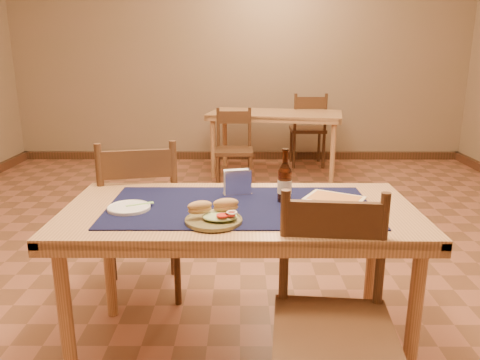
{
  "coord_description": "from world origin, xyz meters",
  "views": [
    {
      "loc": [
        0.01,
        -2.83,
        1.44
      ],
      "look_at": [
        0.0,
        -0.7,
        0.85
      ],
      "focal_mm": 35.0,
      "sensor_mm": 36.0,
      "label": 1
    }
  ],
  "objects_px": {
    "main_table": "(240,224)",
    "beer_bottle": "(285,182)",
    "chair_main_near": "(333,320)",
    "napkin_holder": "(237,183)",
    "back_table": "(275,119)",
    "chair_main_far": "(140,216)",
    "sandwich_plate": "(215,216)"
  },
  "relations": [
    {
      "from": "main_table",
      "to": "chair_main_near",
      "type": "xyz_separation_m",
      "value": [
        0.34,
        -0.51,
        -0.18
      ]
    },
    {
      "from": "main_table",
      "to": "sandwich_plate",
      "type": "xyz_separation_m",
      "value": [
        -0.1,
        -0.21,
        0.11
      ]
    },
    {
      "from": "chair_main_far",
      "to": "beer_bottle",
      "type": "height_order",
      "value": "beer_bottle"
    },
    {
      "from": "sandwich_plate",
      "to": "beer_bottle",
      "type": "xyz_separation_m",
      "value": [
        0.31,
        0.27,
        0.07
      ]
    },
    {
      "from": "chair_main_far",
      "to": "napkin_holder",
      "type": "xyz_separation_m",
      "value": [
        0.57,
        -0.36,
        0.31
      ]
    },
    {
      "from": "main_table",
      "to": "chair_main_far",
      "type": "height_order",
      "value": "chair_main_far"
    },
    {
      "from": "main_table",
      "to": "chair_main_near",
      "type": "relative_size",
      "value": 1.71
    },
    {
      "from": "main_table",
      "to": "beer_bottle",
      "type": "distance_m",
      "value": 0.28
    },
    {
      "from": "chair_main_far",
      "to": "beer_bottle",
      "type": "relative_size",
      "value": 3.89
    },
    {
      "from": "chair_main_far",
      "to": "napkin_holder",
      "type": "bearing_deg",
      "value": -32.35
    },
    {
      "from": "chair_main_far",
      "to": "napkin_holder",
      "type": "relative_size",
      "value": 6.6
    },
    {
      "from": "chair_main_far",
      "to": "sandwich_plate",
      "type": "distance_m",
      "value": 0.93
    },
    {
      "from": "sandwich_plate",
      "to": "back_table",
      "type": "bearing_deg",
      "value": 82.13
    },
    {
      "from": "beer_bottle",
      "to": "napkin_holder",
      "type": "relative_size",
      "value": 1.7
    },
    {
      "from": "back_table",
      "to": "chair_main_far",
      "type": "bearing_deg",
      "value": -108.78
    },
    {
      "from": "chair_main_near",
      "to": "sandwich_plate",
      "type": "relative_size",
      "value": 3.91
    },
    {
      "from": "main_table",
      "to": "beer_bottle",
      "type": "bearing_deg",
      "value": 17.54
    },
    {
      "from": "main_table",
      "to": "back_table",
      "type": "distance_m",
      "value": 3.46
    },
    {
      "from": "napkin_holder",
      "to": "sandwich_plate",
      "type": "bearing_deg",
      "value": -102.99
    },
    {
      "from": "back_table",
      "to": "beer_bottle",
      "type": "relative_size",
      "value": 6.51
    },
    {
      "from": "main_table",
      "to": "beer_bottle",
      "type": "height_order",
      "value": "beer_bottle"
    },
    {
      "from": "sandwich_plate",
      "to": "napkin_holder",
      "type": "height_order",
      "value": "napkin_holder"
    },
    {
      "from": "chair_main_near",
      "to": "napkin_holder",
      "type": "height_order",
      "value": "chair_main_near"
    },
    {
      "from": "main_table",
      "to": "napkin_holder",
      "type": "bearing_deg",
      "value": 94.07
    },
    {
      "from": "main_table",
      "to": "chair_main_near",
      "type": "distance_m",
      "value": 0.64
    },
    {
      "from": "chair_main_far",
      "to": "chair_main_near",
      "type": "bearing_deg",
      "value": -48.61
    },
    {
      "from": "chair_main_near",
      "to": "chair_main_far",
      "type": "bearing_deg",
      "value": 131.39
    },
    {
      "from": "chair_main_near",
      "to": "napkin_holder",
      "type": "bearing_deg",
      "value": 117.31
    },
    {
      "from": "main_table",
      "to": "sandwich_plate",
      "type": "distance_m",
      "value": 0.26
    },
    {
      "from": "napkin_holder",
      "to": "chair_main_far",
      "type": "bearing_deg",
      "value": 147.65
    },
    {
      "from": "main_table",
      "to": "sandwich_plate",
      "type": "height_order",
      "value": "sandwich_plate"
    },
    {
      "from": "beer_bottle",
      "to": "napkin_holder",
      "type": "distance_m",
      "value": 0.25
    }
  ]
}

